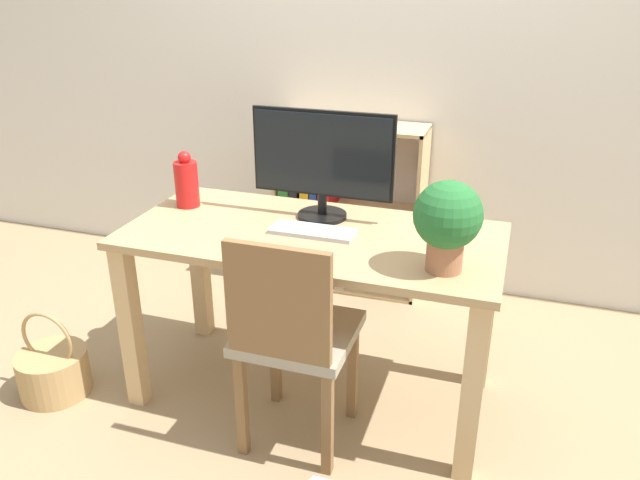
{
  "coord_description": "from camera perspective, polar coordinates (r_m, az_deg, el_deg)",
  "views": [
    {
      "loc": [
        0.71,
        -2.06,
        1.65
      ],
      "look_at": [
        0.0,
        0.1,
        0.66
      ],
      "focal_mm": 35.0,
      "sensor_mm": 36.0,
      "label": 1
    }
  ],
  "objects": [
    {
      "name": "monitor",
      "position": [
        2.43,
        0.23,
        7.44
      ],
      "size": [
        0.57,
        0.2,
        0.43
      ],
      "color": "black",
      "rests_on": "desk"
    },
    {
      "name": "chair",
      "position": [
        2.2,
        -2.54,
        -8.57
      ],
      "size": [
        0.4,
        0.4,
        0.87
      ],
      "rotation": [
        0.0,
        0.0,
        -0.12
      ],
      "color": "#9E937F",
      "rests_on": "ground_plane"
    },
    {
      "name": "potted_plant",
      "position": [
        2.04,
        11.58,
        1.82
      ],
      "size": [
        0.22,
        0.22,
        0.31
      ],
      "color": "#9E6647",
      "rests_on": "desk"
    },
    {
      "name": "basket",
      "position": [
        2.9,
        -23.19,
        -10.93
      ],
      "size": [
        0.29,
        0.29,
        0.38
      ],
      "color": "tan",
      "rests_on": "ground_plane"
    },
    {
      "name": "vase",
      "position": [
        2.66,
        -12.11,
        5.2
      ],
      "size": [
        0.1,
        0.1,
        0.24
      ],
      "color": "red",
      "rests_on": "desk"
    },
    {
      "name": "bookshelf",
      "position": [
        3.45,
        0.42,
        2.61
      ],
      "size": [
        0.8,
        0.28,
        0.92
      ],
      "color": "tan",
      "rests_on": "ground_plane"
    },
    {
      "name": "keyboard",
      "position": [
        2.35,
        -0.67,
        0.82
      ],
      "size": [
        0.32,
        0.12,
        0.02
      ],
      "color": "#B2B2B7",
      "rests_on": "desk"
    },
    {
      "name": "ground_plane",
      "position": [
        2.73,
        -0.68,
        -13.61
      ],
      "size": [
        10.0,
        10.0,
        0.0
      ],
      "primitive_type": "plane",
      "color": "#997F5B"
    },
    {
      "name": "wall_back",
      "position": [
        3.33,
        6.11,
        17.39
      ],
      "size": [
        8.0,
        0.05,
        2.6
      ],
      "color": "silver",
      "rests_on": "ground_plane"
    },
    {
      "name": "desk",
      "position": [
        2.42,
        -0.74,
        -2.19
      ],
      "size": [
        1.43,
        0.68,
        0.73
      ],
      "color": "tan",
      "rests_on": "ground_plane"
    }
  ]
}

